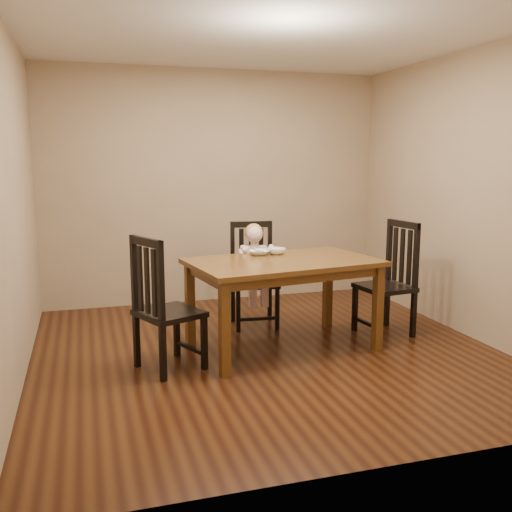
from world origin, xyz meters
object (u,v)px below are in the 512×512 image
object	(u,v)px
chair_child	(253,276)
bowl_veg	(276,251)
toddler	(254,264)
dining_table	(283,270)
bowl_peas	(259,253)
chair_right	(389,280)
chair_left	(163,307)

from	to	relation	value
chair_child	bowl_veg	distance (m)	0.60
toddler	dining_table	bearing A→B (deg)	100.08
chair_child	bowl_peas	world-z (taller)	chair_child
chair_child	toddler	distance (m)	0.15
chair_child	chair_right	distance (m)	1.35
chair_right	chair_left	bearing A→B (deg)	91.46
chair_left	toddler	world-z (taller)	chair_left
chair_right	bowl_veg	size ratio (longest dim) A/B	6.23
chair_right	toddler	world-z (taller)	chair_right
chair_left	chair_right	bearing A→B (deg)	75.20
dining_table	bowl_veg	world-z (taller)	bowl_veg
chair_right	chair_child	bearing A→B (deg)	52.70
chair_child	chair_left	xyz separation A→B (m)	(-1.06, -1.02, 0.02)
chair_right	bowl_peas	distance (m)	1.31
chair_right	bowl_peas	bearing A→B (deg)	74.22
chair_right	bowl_veg	xyz separation A→B (m)	(-1.10, 0.19, 0.31)
chair_right	bowl_peas	size ratio (longest dim) A/B	5.85
bowl_peas	bowl_veg	bearing A→B (deg)	-0.19
dining_table	bowl_veg	bearing A→B (deg)	83.01
dining_table	bowl_peas	bearing A→B (deg)	113.27
chair_child	bowl_veg	xyz separation A→B (m)	(0.08, -0.49, 0.33)
chair_left	chair_right	world-z (taller)	chair_right
chair_left	bowl_veg	bearing A→B (deg)	91.56
chair_child	chair_left	bearing A→B (deg)	50.65
chair_right	dining_table	bearing A→B (deg)	88.54
toddler	chair_left	bearing A→B (deg)	49.29
chair_child	chair_right	world-z (taller)	chair_right
dining_table	chair_child	xyz separation A→B (m)	(-0.04, 0.79, -0.21)
chair_left	bowl_peas	bearing A→B (deg)	95.31
chair_left	bowl_veg	distance (m)	1.29
dining_table	chair_child	distance (m)	0.82
chair_child	toddler	size ratio (longest dim) A/B	1.94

